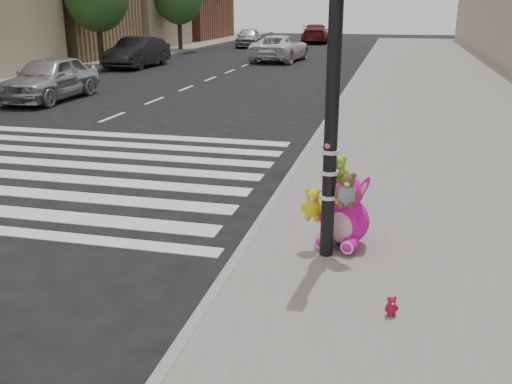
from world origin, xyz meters
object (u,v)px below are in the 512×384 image
(signal_pole, at_px, (333,126))
(pink_bunny, at_px, (345,215))
(car_white_near, at_px, (280,48))
(red_teddy, at_px, (391,306))
(car_silver_far, at_px, (50,78))
(car_dark_far, at_px, (138,52))

(signal_pole, bearing_deg, pink_bunny, 65.70)
(pink_bunny, relative_size, car_white_near, 0.19)
(signal_pole, height_order, red_teddy, signal_pole)
(car_silver_far, bearing_deg, signal_pole, -46.18)
(car_silver_far, relative_size, car_white_near, 0.84)
(pink_bunny, xyz_separation_m, car_white_near, (-5.99, 25.53, 0.18))
(car_dark_far, relative_size, car_white_near, 0.90)
(car_white_near, bearing_deg, signal_pole, 107.70)
(pink_bunny, distance_m, car_silver_far, 14.76)
(signal_pole, xyz_separation_m, pink_bunny, (0.16, 0.36, -1.21))
(car_dark_far, bearing_deg, car_silver_far, -79.62)
(pink_bunny, xyz_separation_m, car_silver_far, (-10.70, 10.17, 0.20))
(signal_pole, relative_size, car_dark_far, 0.87)
(signal_pole, relative_size, red_teddy, 19.15)
(car_dark_far, bearing_deg, signal_pole, -58.30)
(red_teddy, bearing_deg, car_silver_far, 112.02)
(pink_bunny, xyz_separation_m, car_dark_far, (-12.31, 20.54, 0.22))
(red_teddy, bearing_deg, pink_bunny, 88.79)
(red_teddy, distance_m, car_silver_far, 16.39)
(signal_pole, height_order, car_silver_far, signal_pole)
(signal_pole, distance_m, red_teddy, 2.14)
(signal_pole, distance_m, pink_bunny, 1.27)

